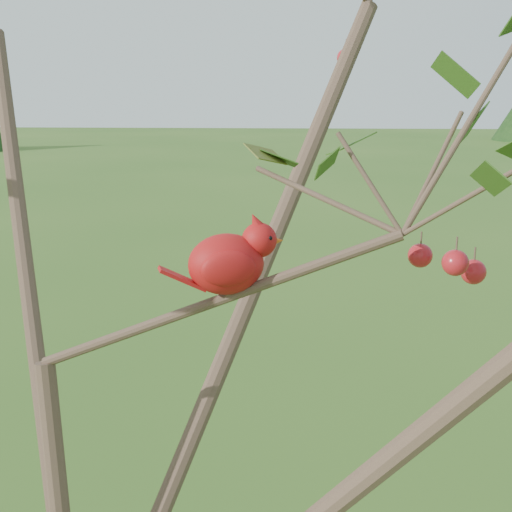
# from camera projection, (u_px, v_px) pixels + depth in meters

# --- Properties ---
(crabapple_tree) EXTENTS (2.35, 2.05, 2.95)m
(crabapple_tree) POSITION_uv_depth(u_px,v_px,m) (53.00, 292.00, 0.96)
(crabapple_tree) COLOR #3D2A20
(crabapple_tree) RESTS_ON ground
(cardinal) EXTENTS (0.20, 0.13, 0.14)m
(cardinal) POSITION_uv_depth(u_px,v_px,m) (230.00, 261.00, 1.03)
(cardinal) COLOR #AE0E18
(cardinal) RESTS_ON ground
(distant_trees) EXTENTS (43.57, 15.53, 3.30)m
(distant_trees) POSITION_uv_depth(u_px,v_px,m) (320.00, 114.00, 24.91)
(distant_trees) COLOR #3D2A20
(distant_trees) RESTS_ON ground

